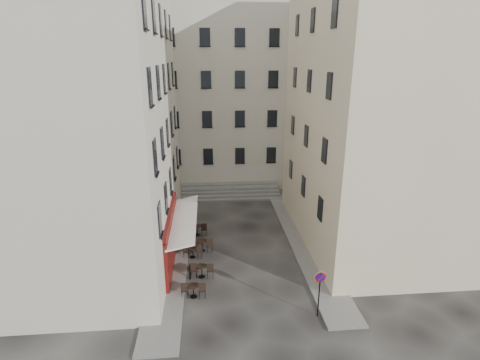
{
  "coord_description": "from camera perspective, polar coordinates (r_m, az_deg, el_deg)",
  "views": [
    {
      "loc": [
        -1.98,
        -20.23,
        12.52
      ],
      "look_at": [
        0.14,
        4.0,
        4.41
      ],
      "focal_mm": 28.0,
      "sensor_mm": 36.0,
      "label": 1
    }
  ],
  "objects": [
    {
      "name": "no_parking_sign",
      "position": [
        19.46,
        12.06,
        -15.43
      ],
      "size": [
        0.58,
        0.11,
        2.55
      ],
      "rotation": [
        0.0,
        0.0,
        0.07
      ],
      "color": "black",
      "rests_on": "ground"
    },
    {
      "name": "bistro_table_e",
      "position": [
        27.66,
        -6.52,
        -7.44
      ],
      "size": [
        1.39,
        0.65,
        0.98
      ],
      "color": "black",
      "rests_on": "ground"
    },
    {
      "name": "building_back",
      "position": [
        39.37,
        -3.66,
        13.74
      ],
      "size": [
        18.2,
        10.2,
        18.6
      ],
      "color": "beige",
      "rests_on": "ground"
    },
    {
      "name": "bollard_mid",
      "position": [
        25.73,
        -7.35,
        -9.5
      ],
      "size": [
        0.12,
        0.12,
        0.98
      ],
      "color": "black",
      "rests_on": "ground"
    },
    {
      "name": "stone_steps",
      "position": [
        35.03,
        -1.45,
        -1.8
      ],
      "size": [
        9.0,
        3.15,
        0.8
      ],
      "color": "#65625F",
      "rests_on": "ground"
    },
    {
      "name": "bistro_table_c",
      "position": [
        24.87,
        -7.21,
        -10.75
      ],
      "size": [
        1.25,
        0.59,
        0.88
      ],
      "color": "black",
      "rests_on": "ground"
    },
    {
      "name": "bistro_table_a",
      "position": [
        21.25,
        -7.1,
        -16.22
      ],
      "size": [
        1.34,
        0.63,
        0.94
      ],
      "color": "black",
      "rests_on": "ground"
    },
    {
      "name": "bistro_table_b",
      "position": [
        22.8,
        -5.84,
        -13.48
      ],
      "size": [
        1.39,
        0.65,
        0.98
      ],
      "color": "black",
      "rests_on": "ground"
    },
    {
      "name": "ground",
      "position": [
        23.87,
        0.52,
        -13.18
      ],
      "size": [
        90.0,
        90.0,
        0.0
      ],
      "primitive_type": "plane",
      "color": "black",
      "rests_on": "ground"
    },
    {
      "name": "pedestrian",
      "position": [
        25.37,
        -7.17,
        -9.28
      ],
      "size": [
        0.67,
        0.65,
        1.55
      ],
      "primitive_type": "imported",
      "rotation": [
        0.0,
        0.0,
        3.85
      ],
      "color": "black",
      "rests_on": "ground"
    },
    {
      "name": "bollard_far",
      "position": [
        28.87,
        -7.11,
        -6.25
      ],
      "size": [
        0.12,
        0.12,
        0.98
      ],
      "color": "black",
      "rests_on": "ground"
    },
    {
      "name": "building_left",
      "position": [
        24.84,
        -25.59,
        11.59
      ],
      "size": [
        12.2,
        16.2,
        20.6
      ],
      "color": "beige",
      "rests_on": "ground"
    },
    {
      "name": "sidewalk_left",
      "position": [
        27.36,
        -9.84,
        -8.94
      ],
      "size": [
        2.0,
        22.0,
        0.12
      ],
      "primitive_type": "cube",
      "color": "slate",
      "rests_on": "ground"
    },
    {
      "name": "building_right",
      "position": [
        27.0,
        22.96,
        10.19
      ],
      "size": [
        12.2,
        14.2,
        18.6
      ],
      "color": "beige",
      "rests_on": "ground"
    },
    {
      "name": "sidewalk_right",
      "position": [
        27.14,
        9.52,
        -9.15
      ],
      "size": [
        2.0,
        18.0,
        0.12
      ],
      "primitive_type": "cube",
      "color": "slate",
      "rests_on": "ground"
    },
    {
      "name": "bistro_table_d",
      "position": [
        25.5,
        -5.78,
        -9.74
      ],
      "size": [
        1.42,
        0.67,
        1.0
      ],
      "color": "black",
      "rests_on": "ground"
    },
    {
      "name": "cafe_storefront",
      "position": [
        23.86,
        -10.19,
        -8.35
      ],
      "size": [
        1.74,
        7.3,
        3.5
      ],
      "color": "#4B0C0A",
      "rests_on": "ground"
    },
    {
      "name": "bollard_near",
      "position": [
        22.7,
        -7.66,
        -13.63
      ],
      "size": [
        0.12,
        0.12,
        0.98
      ],
      "color": "black",
      "rests_on": "ground"
    }
  ]
}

